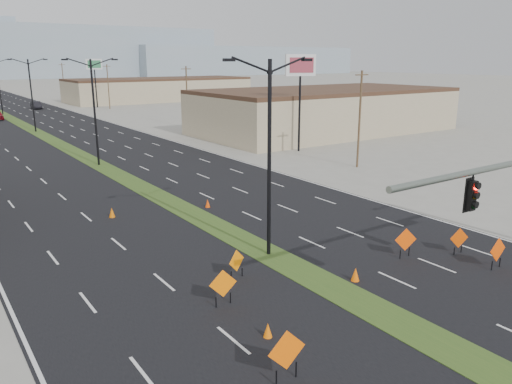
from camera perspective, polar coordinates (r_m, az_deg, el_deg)
ground at (r=19.32m, az=24.08°, el=-17.60°), size 600.00×600.00×0.00m
building_se_near at (r=72.13m, az=7.87°, el=9.05°), size 36.00×18.00×5.50m
building_se_far at (r=129.23m, az=-10.94°, el=11.36°), size 44.00×16.00×5.00m
mesa_center at (r=312.64m, az=-25.58°, el=14.27°), size 220.00×50.00×28.00m
mesa_east at (r=355.75m, az=-1.69°, el=14.78°), size 160.00×50.00×18.00m
streetlight_0 at (r=25.02m, az=1.53°, el=4.43°), size 5.15×0.24×10.02m
streetlight_1 at (r=50.20m, az=-17.99°, el=9.01°), size 5.15×0.24×10.02m
streetlight_2 at (r=77.34m, az=-24.28°, el=10.27°), size 5.15×0.24×10.02m
utility_pole_0 at (r=47.97m, az=11.76°, el=8.28°), size 1.60×0.20×9.00m
utility_pole_1 at (r=76.31m, az=-7.90°, el=10.82°), size 1.60×0.20×9.00m
utility_pole_2 at (r=108.61m, az=-16.53°, el=11.54°), size 1.60×0.20×9.00m
utility_pole_3 at (r=142.19m, az=-21.17°, el=11.83°), size 1.60×0.20×9.00m
car_mid at (r=114.19m, az=-23.82°, el=9.06°), size 1.73×4.66×1.52m
construction_sign_0 at (r=16.49m, az=3.54°, el=-17.77°), size 1.37×0.17×1.83m
construction_sign_1 at (r=21.04m, az=-3.79°, el=-10.54°), size 1.19×0.28×1.61m
construction_sign_2 at (r=23.53m, az=-2.24°, el=-7.98°), size 1.01×0.39×1.41m
construction_sign_3 at (r=26.94m, az=16.73°, el=-5.34°), size 1.11×0.51×1.59m
construction_sign_4 at (r=27.14m, az=25.89°, el=-6.08°), size 1.21×0.08×1.61m
construction_sign_5 at (r=28.39m, az=22.19°, el=-5.00°), size 1.03×0.40×1.44m
cone_0 at (r=19.12m, az=1.36°, el=-15.53°), size 0.36×0.36×0.57m
cone_1 at (r=23.86m, az=11.29°, el=-9.23°), size 0.50×0.50×0.66m
cone_2 at (r=34.78m, az=-5.55°, el=-1.30°), size 0.41×0.41×0.59m
cone_3 at (r=33.76m, az=-16.14°, el=-2.27°), size 0.46×0.46×0.67m
pole_sign_east_near at (r=55.54m, az=5.10°, el=13.50°), size 3.36×1.40×10.51m
pole_sign_east_far at (r=113.00m, az=-18.00°, el=13.36°), size 3.27×1.13×10.07m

